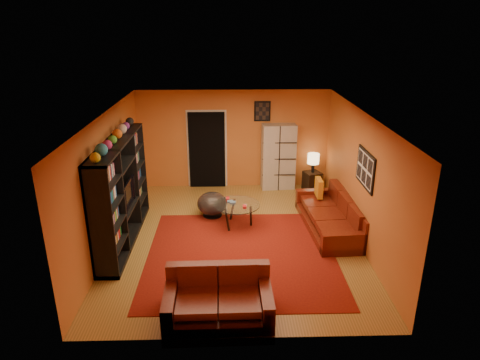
{
  "coord_description": "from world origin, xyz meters",
  "views": [
    {
      "loc": [
        -0.12,
        -7.92,
        4.28
      ],
      "look_at": [
        0.1,
        0.1,
        1.25
      ],
      "focal_mm": 32.0,
      "sensor_mm": 36.0,
      "label": 1
    }
  ],
  "objects_px": {
    "sofa": "(334,216)",
    "coffee_table": "(237,206)",
    "side_table": "(312,181)",
    "table_lamp": "(313,159)",
    "entertainment_unit": "(121,192)",
    "bowl_chair": "(212,204)",
    "tv": "(125,194)",
    "storage_cabinet": "(278,157)",
    "loveseat": "(218,297)"
  },
  "relations": [
    {
      "from": "entertainment_unit",
      "to": "sofa",
      "type": "height_order",
      "value": "entertainment_unit"
    },
    {
      "from": "sofa",
      "to": "table_lamp",
      "type": "relative_size",
      "value": 4.9
    },
    {
      "from": "sofa",
      "to": "table_lamp",
      "type": "xyz_separation_m",
      "value": [
        -0.07,
        2.23,
        0.58
      ]
    },
    {
      "from": "bowl_chair",
      "to": "table_lamp",
      "type": "distance_m",
      "value": 3.07
    },
    {
      "from": "tv",
      "to": "storage_cabinet",
      "type": "relative_size",
      "value": 0.52
    },
    {
      "from": "tv",
      "to": "table_lamp",
      "type": "height_order",
      "value": "tv"
    },
    {
      "from": "sofa",
      "to": "storage_cabinet",
      "type": "bearing_deg",
      "value": 107.91
    },
    {
      "from": "table_lamp",
      "to": "loveseat",
      "type": "bearing_deg",
      "value": -115.32
    },
    {
      "from": "tv",
      "to": "storage_cabinet",
      "type": "distance_m",
      "value": 4.37
    },
    {
      "from": "coffee_table",
      "to": "loveseat",
      "type": "bearing_deg",
      "value": -96.6
    },
    {
      "from": "side_table",
      "to": "coffee_table",
      "type": "bearing_deg",
      "value": -134.69
    },
    {
      "from": "loveseat",
      "to": "coffee_table",
      "type": "height_order",
      "value": "loveseat"
    },
    {
      "from": "coffee_table",
      "to": "side_table",
      "type": "distance_m",
      "value": 2.9
    },
    {
      "from": "bowl_chair",
      "to": "table_lamp",
      "type": "height_order",
      "value": "table_lamp"
    },
    {
      "from": "coffee_table",
      "to": "table_lamp",
      "type": "height_order",
      "value": "table_lamp"
    },
    {
      "from": "coffee_table",
      "to": "side_table",
      "type": "xyz_separation_m",
      "value": [
        2.04,
        2.06,
        -0.21
      ]
    },
    {
      "from": "tv",
      "to": "loveseat",
      "type": "distance_m",
      "value": 3.22
    },
    {
      "from": "sofa",
      "to": "coffee_table",
      "type": "relative_size",
      "value": 2.45
    },
    {
      "from": "sofa",
      "to": "bowl_chair",
      "type": "xyz_separation_m",
      "value": [
        -2.66,
        0.69,
        0.02
      ]
    },
    {
      "from": "tv",
      "to": "coffee_table",
      "type": "bearing_deg",
      "value": -77.83
    },
    {
      "from": "sofa",
      "to": "bowl_chair",
      "type": "height_order",
      "value": "sofa"
    },
    {
      "from": "loveseat",
      "to": "entertainment_unit",
      "type": "bearing_deg",
      "value": 38.21
    },
    {
      "from": "table_lamp",
      "to": "tv",
      "type": "bearing_deg",
      "value": -149.38
    },
    {
      "from": "entertainment_unit",
      "to": "sofa",
      "type": "relative_size",
      "value": 1.21
    },
    {
      "from": "entertainment_unit",
      "to": "coffee_table",
      "type": "height_order",
      "value": "entertainment_unit"
    },
    {
      "from": "entertainment_unit",
      "to": "bowl_chair",
      "type": "bearing_deg",
      "value": 31.42
    },
    {
      "from": "sofa",
      "to": "loveseat",
      "type": "distance_m",
      "value": 3.71
    },
    {
      "from": "sofa",
      "to": "table_lamp",
      "type": "distance_m",
      "value": 2.31
    },
    {
      "from": "sofa",
      "to": "side_table",
      "type": "relative_size",
      "value": 4.94
    },
    {
      "from": "sofa",
      "to": "coffee_table",
      "type": "height_order",
      "value": "sofa"
    },
    {
      "from": "entertainment_unit",
      "to": "bowl_chair",
      "type": "distance_m",
      "value": 2.19
    },
    {
      "from": "entertainment_unit",
      "to": "loveseat",
      "type": "distance_m",
      "value": 3.21
    },
    {
      "from": "coffee_table",
      "to": "bowl_chair",
      "type": "distance_m",
      "value": 0.77
    },
    {
      "from": "storage_cabinet",
      "to": "coffee_table",
      "type": "bearing_deg",
      "value": -121.46
    },
    {
      "from": "loveseat",
      "to": "coffee_table",
      "type": "bearing_deg",
      "value": -7.65
    },
    {
      "from": "sofa",
      "to": "side_table",
      "type": "distance_m",
      "value": 2.24
    },
    {
      "from": "loveseat",
      "to": "table_lamp",
      "type": "relative_size",
      "value": 3.27
    },
    {
      "from": "coffee_table",
      "to": "bowl_chair",
      "type": "xyz_separation_m",
      "value": [
        -0.56,
        0.52,
        -0.16
      ]
    },
    {
      "from": "bowl_chair",
      "to": "tv",
      "type": "bearing_deg",
      "value": -149.57
    },
    {
      "from": "storage_cabinet",
      "to": "side_table",
      "type": "bearing_deg",
      "value": -16.09
    },
    {
      "from": "storage_cabinet",
      "to": "table_lamp",
      "type": "xyz_separation_m",
      "value": [
        0.89,
        -0.18,
        -0.01
      ]
    },
    {
      "from": "tv",
      "to": "coffee_table",
      "type": "relative_size",
      "value": 0.89
    },
    {
      "from": "sofa",
      "to": "loveseat",
      "type": "relative_size",
      "value": 1.5
    },
    {
      "from": "entertainment_unit",
      "to": "side_table",
      "type": "bearing_deg",
      "value": 31.02
    },
    {
      "from": "entertainment_unit",
      "to": "sofa",
      "type": "xyz_separation_m",
      "value": [
        4.42,
        0.38,
        -0.77
      ]
    },
    {
      "from": "loveseat",
      "to": "bowl_chair",
      "type": "xyz_separation_m",
      "value": [
        -0.21,
        3.49,
        0.02
      ]
    },
    {
      "from": "sofa",
      "to": "coffee_table",
      "type": "bearing_deg",
      "value": 171.46
    },
    {
      "from": "sofa",
      "to": "storage_cabinet",
      "type": "distance_m",
      "value": 2.67
    },
    {
      "from": "loveseat",
      "to": "bowl_chair",
      "type": "bearing_deg",
      "value": 2.44
    },
    {
      "from": "tv",
      "to": "table_lamp",
      "type": "distance_m",
      "value": 5.0
    }
  ]
}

